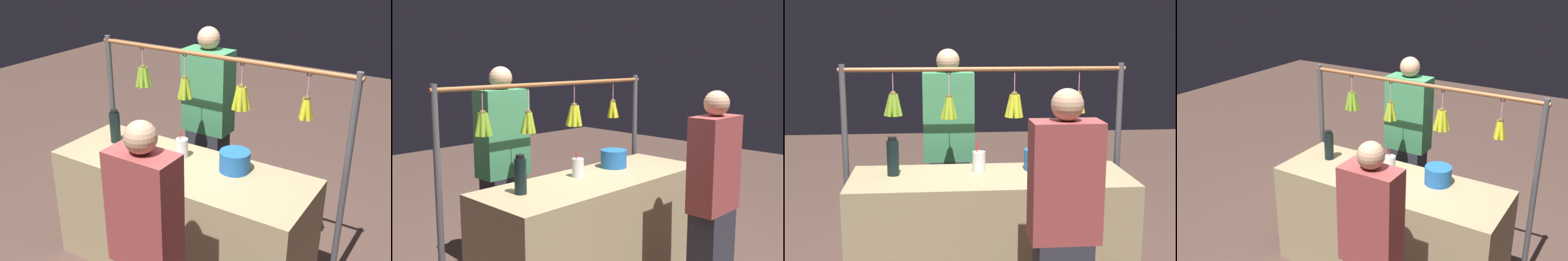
{
  "view_description": "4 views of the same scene",
  "coord_description": "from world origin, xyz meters",
  "views": [
    {
      "loc": [
        -1.59,
        2.32,
        2.32
      ],
      "look_at": [
        -0.12,
        0.0,
        1.15
      ],
      "focal_mm": 42.44,
      "sensor_mm": 36.0,
      "label": 1
    },
    {
      "loc": [
        2.48,
        2.33,
        1.74
      ],
      "look_at": [
        0.08,
        0.0,
        1.22
      ],
      "focal_mm": 44.23,
      "sensor_mm": 36.0,
      "label": 2
    },
    {
      "loc": [
        0.36,
        3.43,
        1.82
      ],
      "look_at": [
        0.07,
        0.0,
        1.17
      ],
      "focal_mm": 49.92,
      "sensor_mm": 36.0,
      "label": 3
    },
    {
      "loc": [
        -1.57,
        2.82,
        2.52
      ],
      "look_at": [
        0.16,
        0.0,
        1.24
      ],
      "focal_mm": 42.3,
      "sensor_mm": 36.0,
      "label": 4
    }
  ],
  "objects": [
    {
      "name": "drink_cup",
      "position": [
        0.07,
        -0.12,
        0.93
      ],
      "size": [
        0.09,
        0.09,
        0.2
      ],
      "color": "silver",
      "rests_on": "market_counter"
    },
    {
      "name": "blue_bucket",
      "position": [
        -0.35,
        -0.13,
        0.93
      ],
      "size": [
        0.21,
        0.21,
        0.14
      ],
      "primitive_type": "cylinder",
      "color": "blue",
      "rests_on": "market_counter"
    },
    {
      "name": "vendor_person",
      "position": [
        0.25,
        -0.78,
        0.82
      ],
      "size": [
        0.39,
        0.21,
        1.66
      ],
      "color": "#2D2D38",
      "rests_on": "ground"
    },
    {
      "name": "water_bottle",
      "position": [
        0.64,
        -0.06,
        0.99
      ],
      "size": [
        0.08,
        0.08,
        0.26
      ],
      "color": "black",
      "rests_on": "market_counter"
    },
    {
      "name": "display_rack",
      "position": [
        0.03,
        -0.44,
        1.1
      ],
      "size": [
        2.06,
        0.14,
        1.57
      ],
      "color": "#4C4C51",
      "rests_on": "ground"
    },
    {
      "name": "market_counter",
      "position": [
        0.0,
        0.0,
        0.43
      ],
      "size": [
        1.84,
        0.66,
        0.86
      ],
      "primitive_type": "cube",
      "color": "tan",
      "rests_on": "ground"
    },
    {
      "name": "customer_person",
      "position": [
        -0.31,
        0.78,
        0.75
      ],
      "size": [
        0.36,
        0.2,
        1.52
      ],
      "color": "#2D2D38",
      "rests_on": "ground"
    }
  ]
}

